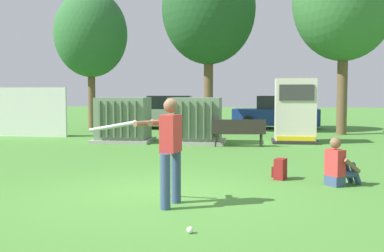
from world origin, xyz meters
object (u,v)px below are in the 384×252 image
sports_ball (190,230)px  backpack (280,169)px  parked_car_left_of_center (277,113)px  park_bench (238,131)px  parked_car_leftmost (168,113)px  transformer_mid_west (195,121)px  seated_spectator (339,167)px  batter (167,146)px  generator_enclosure (295,111)px  transformer_west (123,120)px

sports_ball → backpack: (1.37, 4.11, 0.17)m
backpack → parked_car_left_of_center: size_ratio=0.10×
park_bench → parked_car_leftmost: bearing=116.0°
transformer_mid_west → parked_car_leftmost: 7.16m
seated_spectator → parked_car_leftmost: (-5.93, 14.20, 0.38)m
batter → backpack: bearing=53.8°
seated_spectator → parked_car_leftmost: parked_car_leftmost is taller
park_bench → batter: size_ratio=1.05×
transformer_mid_west → parked_car_left_of_center: same height
parked_car_left_of_center → generator_enclosure: bearing=-87.2°
generator_enclosure → seated_spectator: 8.08m
generator_enclosure → parked_car_leftmost: bearing=133.0°
generator_enclosure → transformer_west: bearing=-174.6°
generator_enclosure → batter: 10.54m
parked_car_leftmost → sports_ball: bearing=-79.0°
park_bench → batter: batter is taller
parked_car_leftmost → parked_car_left_of_center: size_ratio=0.98×
batter → backpack: size_ratio=3.95×
transformer_mid_west → sports_ball: size_ratio=23.33×
parked_car_left_of_center → park_bench: bearing=-101.3°
generator_enclosure → parked_car_leftmost: generator_enclosure is taller
transformer_mid_west → sports_ball: (1.25, -10.97, -0.74)m
parked_car_left_of_center → backpack: bearing=-92.4°
sports_ball → backpack: bearing=71.6°
transformer_mid_west → backpack: transformer_mid_west is taller
generator_enclosure → backpack: 7.63m
batter → parked_car_leftmost: batter is taller
transformer_west → batter: (3.34, -9.57, 0.19)m
park_bench → sports_ball: 10.08m
backpack → sports_ball: bearing=-108.4°
transformer_west → batter: 10.13m
transformer_west → backpack: size_ratio=4.77×
transformer_mid_west → sports_ball: transformer_mid_west is taller
backpack → batter: bearing=-126.2°
seated_spectator → backpack: size_ratio=2.19×
generator_enclosure → park_bench: bearing=-141.4°
generator_enclosure → backpack: generator_enclosure is taller
sports_ball → transformer_mid_west: bearing=96.5°
transformer_west → transformer_mid_west: same height
backpack → parked_car_leftmost: (-4.82, 13.67, 0.54)m
transformer_mid_west → backpack: (2.62, -6.85, -0.57)m
backpack → parked_car_left_of_center: (0.58, 14.13, 0.54)m
park_bench → parked_car_left_of_center: (1.64, 8.19, 0.22)m
transformer_mid_west → seated_spectator: 8.28m
batter → backpack: (1.93, 2.63, -0.76)m
generator_enclosure → seated_spectator: (0.21, -8.05, -0.76)m
park_bench → seated_spectator: (2.17, -6.47, -0.16)m
transformer_west → generator_enclosure: bearing=5.4°
generator_enclosure → batter: size_ratio=1.32×
sports_ball → seated_spectator: size_ratio=0.09×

